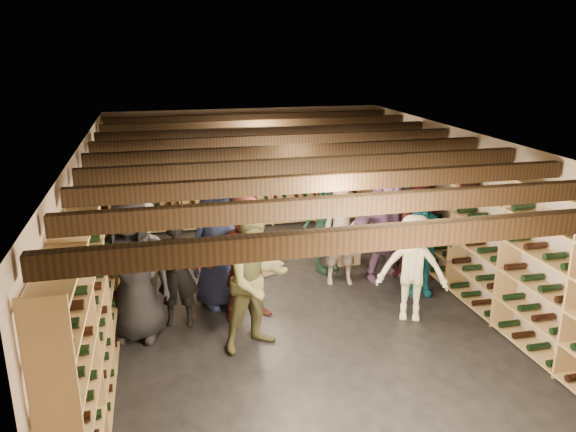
% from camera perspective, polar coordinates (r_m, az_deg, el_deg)
% --- Properties ---
extents(ground, '(8.00, 8.00, 0.00)m').
position_cam_1_polar(ground, '(8.28, 0.59, -9.00)').
color(ground, black).
rests_on(ground, ground).
extents(walls, '(5.52, 8.02, 2.40)m').
position_cam_1_polar(walls, '(7.82, 0.61, -1.09)').
color(walls, tan).
rests_on(walls, ground).
extents(ceiling, '(5.50, 8.00, 0.01)m').
position_cam_1_polar(ceiling, '(7.53, 0.64, 7.61)').
color(ceiling, beige).
rests_on(ceiling, walls).
extents(ceiling_joists, '(5.40, 7.12, 0.18)m').
position_cam_1_polar(ceiling_joists, '(7.56, 0.64, 6.56)').
color(ceiling_joists, black).
rests_on(ceiling_joists, ground).
extents(wine_rack_left, '(0.32, 7.50, 2.15)m').
position_cam_1_polar(wine_rack_left, '(7.69, -18.34, -3.32)').
color(wine_rack_left, '#9E824D').
rests_on(wine_rack_left, ground).
extents(wine_rack_right, '(0.32, 7.50, 2.15)m').
position_cam_1_polar(wine_rack_right, '(8.82, 17.04, -0.60)').
color(wine_rack_right, '#9E824D').
rests_on(wine_rack_right, ground).
extents(wine_rack_back, '(4.70, 0.30, 2.15)m').
position_cam_1_polar(wine_rack_back, '(11.47, -4.04, 4.17)').
color(wine_rack_back, '#9E824D').
rests_on(wine_rack_back, ground).
extents(crate_stack_left, '(0.57, 0.45, 0.51)m').
position_cam_1_polar(crate_stack_left, '(9.95, -6.61, -2.89)').
color(crate_stack_left, tan).
rests_on(crate_stack_left, ground).
extents(crate_stack_right, '(0.52, 0.35, 0.34)m').
position_cam_1_polar(crate_stack_right, '(9.78, 5.72, -3.76)').
color(crate_stack_right, tan).
rests_on(crate_stack_right, ground).
extents(crate_loose, '(0.59, 0.49, 0.17)m').
position_cam_1_polar(crate_loose, '(9.37, -2.39, -5.22)').
color(crate_loose, tan).
rests_on(crate_loose, ground).
extents(person_0, '(1.04, 0.80, 1.88)m').
position_cam_1_polar(person_0, '(7.30, -15.44, -5.27)').
color(person_0, black).
rests_on(person_0, ground).
extents(person_1, '(0.61, 0.46, 1.51)m').
position_cam_1_polar(person_1, '(7.58, -11.10, -5.62)').
color(person_1, black).
rests_on(person_1, ground).
extents(person_2, '(1.04, 0.93, 1.77)m').
position_cam_1_polar(person_2, '(6.87, -3.25, -6.61)').
color(person_2, brown).
rests_on(person_2, ground).
extents(person_3, '(1.11, 0.90, 1.49)m').
position_cam_1_polar(person_3, '(7.77, 12.56, -5.22)').
color(person_3, '#E9EABA').
rests_on(person_3, ground).
extents(person_4, '(0.99, 0.59, 1.58)m').
position_cam_1_polar(person_4, '(8.58, 13.30, -2.77)').
color(person_4, '#166B81').
rests_on(person_4, ground).
extents(person_5, '(1.70, 0.90, 1.75)m').
position_cam_1_polar(person_5, '(7.65, -4.31, -4.15)').
color(person_5, maroon).
rests_on(person_5, ground).
extents(person_6, '(1.04, 0.87, 1.81)m').
position_cam_1_polar(person_6, '(8.01, -7.16, -3.03)').
color(person_6, '#1F2A4D').
rests_on(person_6, ground).
extents(person_7, '(0.65, 0.47, 1.66)m').
position_cam_1_polar(person_7, '(8.73, 5.48, -1.75)').
color(person_7, gray).
rests_on(person_7, ground).
extents(person_8, '(1.01, 0.92, 1.69)m').
position_cam_1_polar(person_8, '(9.08, 13.35, -1.30)').
color(person_8, '#471619').
rests_on(person_8, ground).
extents(person_9, '(1.15, 0.77, 1.65)m').
position_cam_1_polar(person_9, '(7.87, -14.42, -4.43)').
color(person_9, '#A09B92').
rests_on(person_9, ground).
extents(person_10, '(1.00, 0.71, 1.57)m').
position_cam_1_polar(person_10, '(9.20, 3.81, -1.01)').
color(person_10, '#234B39').
rests_on(person_10, ground).
extents(person_11, '(1.74, 1.06, 1.79)m').
position_cam_1_polar(person_11, '(9.01, 9.91, -0.91)').
color(person_11, slate).
rests_on(person_11, ground).
extents(person_12, '(0.89, 0.63, 1.73)m').
position_cam_1_polar(person_12, '(9.69, 11.48, 0.13)').
color(person_12, '#2F2F33').
rests_on(person_12, ground).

